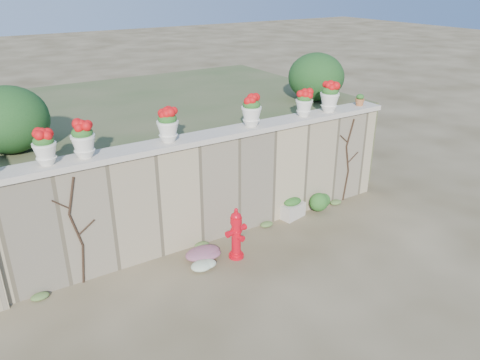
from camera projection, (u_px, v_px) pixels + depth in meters
ground at (269, 279)px, 7.93m from camera, size 80.00×80.00×0.00m
stone_wall at (216, 188)px, 8.92m from camera, size 8.00×0.40×2.00m
wall_cap at (215, 135)px, 8.50m from camera, size 8.10×0.52×0.10m
raised_fill at (151, 142)px, 11.40m from camera, size 9.00×6.00×2.00m
back_shrub_left at (8, 120)px, 7.67m from camera, size 1.30×1.30×1.10m
back_shrub_right at (316, 77)px, 10.89m from camera, size 1.30×1.30×1.10m
vine_left at (77, 230)px, 7.45m from camera, size 0.60×0.04×1.91m
vine_right at (348, 159)px, 10.33m from camera, size 0.60×0.04×1.91m
fire_hydrant at (236, 233)px, 8.35m from camera, size 0.43×0.30×0.99m
planter_box at (292, 208)px, 9.88m from camera, size 0.58×0.41×0.44m
green_shrub at (325, 201)px, 10.04m from camera, size 0.58×0.53×0.56m
magenta_clump at (209, 251)px, 8.50m from camera, size 0.87×0.58×0.23m
white_flowers at (203, 263)px, 8.18m from camera, size 0.53×0.42×0.19m
urn_pot_0 at (44, 147)px, 6.96m from camera, size 0.35×0.35×0.55m
urn_pot_1 at (83, 140)px, 7.23m from camera, size 0.37×0.37×0.59m
urn_pot_2 at (168, 125)px, 7.92m from camera, size 0.37×0.37×0.59m
urn_pot_3 at (251, 111)px, 8.75m from camera, size 0.38×0.38×0.60m
urn_pot_4 at (304, 103)px, 9.39m from camera, size 0.35×0.35×0.54m
urn_pot_5 at (330, 97)px, 9.70m from camera, size 0.40×0.40×0.63m
terracotta_pot at (360, 100)px, 10.22m from camera, size 0.20×0.20×0.24m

